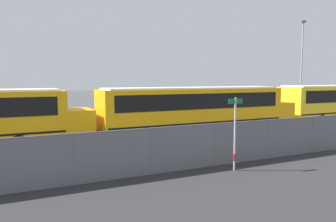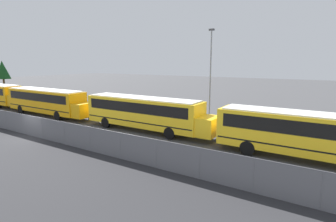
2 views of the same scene
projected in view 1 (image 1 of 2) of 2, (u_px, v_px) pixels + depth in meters
school_bus_2 at (198, 107)px, 21.30m from camera, size 13.99×2.56×3.29m
street_sign at (235, 132)px, 13.52m from camera, size 0.70×0.09×3.05m
light_pole at (302, 64)px, 36.26m from camera, size 0.60×0.24×10.19m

